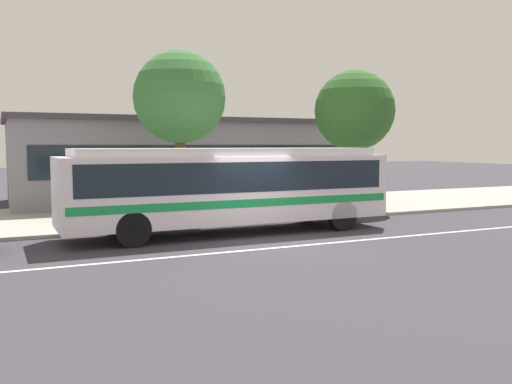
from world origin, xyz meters
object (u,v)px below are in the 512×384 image
Objects in this scene: pedestrian_walking_along_curb at (322,187)px; street_tree_near_stop at (180,98)px; transit_bus at (230,184)px; street_tree_mid_block at (355,111)px; pedestrian_waiting_near_sign at (128,194)px.

pedestrian_walking_along_curb is 0.28× the size of street_tree_near_stop.
transit_bus is at bearing -84.45° from street_tree_near_stop.
street_tree_near_stop is at bearing 176.05° from street_tree_mid_block.
pedestrian_walking_along_curb is at bearing -9.25° from pedestrian_waiting_near_sign.
pedestrian_walking_along_curb is (4.92, 2.34, -0.44)m from transit_bus.
street_tree_mid_block is (2.30, 1.13, 3.11)m from pedestrian_walking_along_curb.
transit_bus is 5.01m from street_tree_near_stop.
pedestrian_waiting_near_sign is at bearing 170.75° from pedestrian_walking_along_curb.
transit_bus reaches higher than pedestrian_waiting_near_sign.
pedestrian_walking_along_curb is at bearing -153.72° from street_tree_mid_block.
pedestrian_waiting_near_sign is 0.26× the size of street_tree_near_stop.
street_tree_mid_block is (7.60, -0.53, -0.32)m from street_tree_near_stop.
transit_bus is 1.69× the size of street_tree_near_stop.
street_tree_near_stop is (2.10, 0.45, 3.53)m from pedestrian_waiting_near_sign.
pedestrian_walking_along_curb is 6.54m from street_tree_near_stop.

